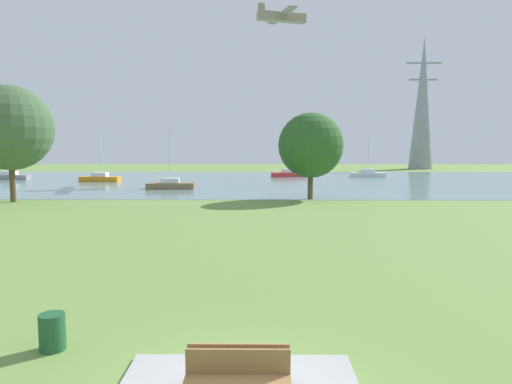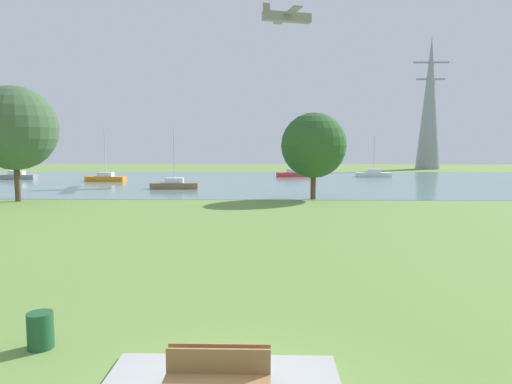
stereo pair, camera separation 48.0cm
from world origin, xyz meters
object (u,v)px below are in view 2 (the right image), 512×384
sailboat_gray (17,176)px  sailboat_white (374,174)px  sailboat_red (294,174)px  tree_mid_shore (15,128)px  litter_bin (40,330)px  tree_west_near (314,145)px  sailboat_orange (106,178)px  light_aircraft (286,17)px  bench_facing_inland (217,383)px  bench_facing_water (221,368)px  sailboat_brown (175,184)px  electricity_pylon (430,103)px

sailboat_gray → sailboat_white: sailboat_gray is taller
sailboat_red → sailboat_white: bearing=-0.7°
tree_mid_shore → litter_bin: bearing=-60.7°
sailboat_gray → tree_west_near: bearing=-30.3°
sailboat_white → sailboat_gray: bearing=-173.1°
sailboat_gray → sailboat_white: bearing=6.9°
sailboat_gray → sailboat_white: (47.45, 5.78, -0.01)m
sailboat_orange → tree_west_near: (23.74, -18.29, 3.96)m
sailboat_white → sailboat_orange: size_ratio=0.84×
litter_bin → light_aircraft: (7.21, 52.13, 20.42)m
sailboat_orange → light_aircraft: size_ratio=0.80×
bench_facing_inland → litter_bin: bearing=151.1°
bench_facing_inland → sailboat_gray: size_ratio=0.28×
bench_facing_inland → sailboat_gray: bearing=121.4°
light_aircraft → sailboat_red: bearing=70.9°
bench_facing_water → bench_facing_inland: 0.54m
sailboat_brown → tree_mid_shore: tree_mid_shore is taller
sailboat_gray → light_aircraft: (35.01, 2.01, 20.36)m
sailboat_orange → tree_west_near: bearing=-37.6°
sailboat_orange → electricity_pylon: bearing=32.1°
sailboat_white → bench_facing_water: bearing=-105.0°
sailboat_red → sailboat_orange: size_ratio=1.01×
litter_bin → sailboat_white: sailboat_white is taller
tree_mid_shore → tree_west_near: tree_mid_shore is taller
litter_bin → sailboat_gray: size_ratio=0.12×
sailboat_gray → sailboat_red: sailboat_red is taller
sailboat_brown → light_aircraft: (11.83, 14.59, 20.36)m
tree_west_near → electricity_pylon: size_ratio=0.29×
sailboat_brown → tree_mid_shore: size_ratio=0.70×
sailboat_brown → electricity_pylon: electricity_pylon is taller
tree_west_near → sailboat_red: bearing=90.3°
litter_bin → sailboat_red: (8.57, 56.03, 0.06)m
sailboat_brown → bench_facing_inland: bearing=-77.6°
bench_facing_inland → sailboat_brown: sailboat_brown is taller
litter_bin → tree_west_near: tree_west_near is taller
litter_bin → electricity_pylon: (34.58, 78.31, 11.77)m
bench_facing_inland → light_aircraft: 58.18m
tree_mid_shore → electricity_pylon: 71.84m
tree_mid_shore → light_aircraft: 36.96m
bench_facing_water → sailboat_orange: sailboat_orange is taller
sailboat_brown → sailboat_orange: 14.17m
tree_mid_shore → electricity_pylon: (49.50, 51.66, 6.40)m
sailboat_brown → tree_mid_shore: bearing=-133.4°
bench_facing_inland → sailboat_orange: bearing=111.2°
tree_mid_shore → light_aircraft: size_ratio=1.09×
litter_bin → bench_facing_water: bearing=-22.9°
bench_facing_inland → tree_west_near: bearing=81.7°
electricity_pylon → light_aircraft: electricity_pylon is taller
bench_facing_inland → sailboat_brown: size_ratio=0.28×
bench_facing_inland → sailboat_red: size_ratio=0.27×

